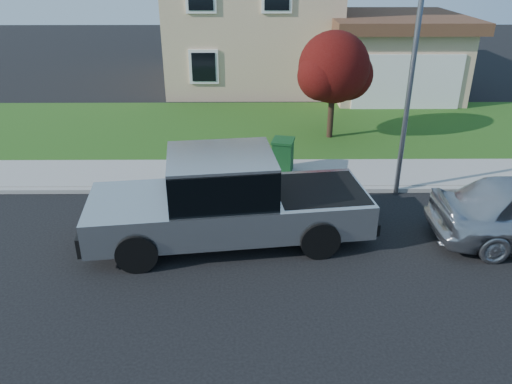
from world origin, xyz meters
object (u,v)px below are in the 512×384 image
street_lamp (412,77)px  pickup_truck (228,201)px  ornamental_tree (335,71)px  trash_bin (283,155)px  woman (185,183)px

street_lamp → pickup_truck: bearing=-151.4°
street_lamp → ornamental_tree: bearing=105.8°
ornamental_tree → trash_bin: 4.25m
pickup_truck → ornamental_tree: size_ratio=1.81×
trash_bin → street_lamp: bearing=-10.9°
woman → street_lamp: street_lamp is taller
street_lamp → woman: bearing=-169.2°
ornamental_tree → street_lamp: bearing=-75.6°
woman → ornamental_tree: 7.45m
ornamental_tree → street_lamp: (1.20, -4.67, 0.81)m
woman → ornamental_tree: (4.59, 5.62, 1.67)m
trash_bin → street_lamp: (3.14, -1.35, 2.65)m
trash_bin → pickup_truck: bearing=-99.2°
ornamental_tree → trash_bin: (-1.94, -3.32, -1.83)m
trash_bin → woman: bearing=-126.6°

